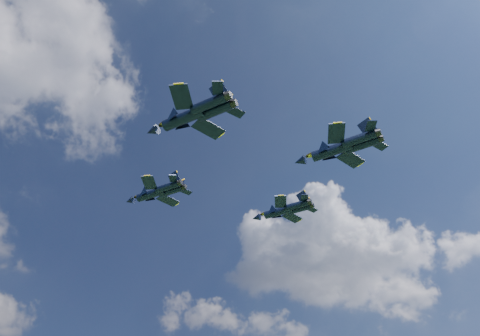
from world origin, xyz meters
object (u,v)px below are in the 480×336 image
jet_lead (149,194)px  jet_left (181,119)px  jet_slot (329,151)px  jet_right (276,212)px

jet_lead → jet_left: 25.23m
jet_slot → jet_right: bearing=48.1°
jet_right → jet_slot: (-7.84, -22.05, -2.02)m
jet_lead → jet_slot: (16.43, -34.28, -2.48)m
jet_lead → jet_slot: jet_lead is taller
jet_right → jet_slot: bearing=-134.0°
jet_slot → jet_left: bearing=134.5°
jet_right → jet_lead: bearing=128.9°
jet_lead → jet_right: bearing=-51.3°
jet_left → jet_right: size_ratio=1.22×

